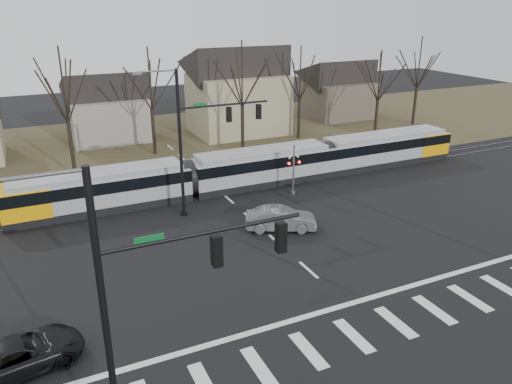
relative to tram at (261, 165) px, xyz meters
name	(u,v)px	position (x,y,z in m)	size (l,w,h in m)	color
ground	(328,287)	(-3.72, -16.00, -1.60)	(140.00, 140.00, 0.00)	black
grass_verge	(165,143)	(-3.72, 16.00, -1.59)	(140.00, 28.00, 0.01)	#38331E
crosswalk	(375,329)	(-3.72, -20.00, -1.59)	(27.00, 2.60, 0.01)	silver
stop_line	(348,304)	(-3.72, -17.80, -1.59)	(28.00, 0.35, 0.01)	silver
lane_dashes	(219,190)	(-3.72, 0.00, -1.59)	(0.18, 30.00, 0.01)	silver
rail_pair	(220,191)	(-3.72, -0.20, -1.57)	(90.00, 1.52, 0.06)	#59595E
tram	(261,165)	(0.00, 0.00, 0.00)	(38.69, 2.87, 2.93)	gray
sedan	(281,219)	(-2.65, -8.56, -0.83)	(4.89, 3.41, 1.53)	#5A5F63
suv	(19,355)	(-18.66, -15.99, -0.88)	(5.57, 3.49, 1.44)	black
signal_pole_near_left	(157,299)	(-14.13, -22.00, 4.10)	(9.28, 0.44, 10.20)	black
signal_pole_far	(202,134)	(-6.13, -3.50, 4.10)	(9.28, 0.44, 10.20)	black
rail_crossing_signal	(293,171)	(1.28, -3.21, 0.29)	(1.08, 0.36, 4.00)	#59595B
tree_row	(199,105)	(-1.72, 10.00, 3.40)	(59.20, 7.20, 10.00)	black
house_b	(107,103)	(-8.72, 20.00, 2.37)	(8.64, 7.56, 7.65)	gray
house_c	(238,87)	(5.28, 17.00, 3.63)	(10.80, 8.64, 10.10)	gray
house_d	(338,86)	(20.28, 19.00, 2.37)	(8.64, 7.56, 7.65)	brown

